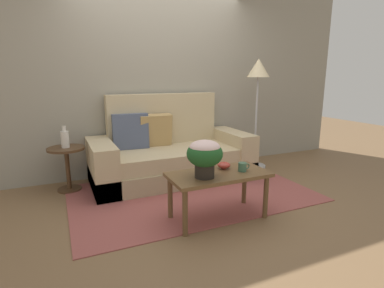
{
  "coord_description": "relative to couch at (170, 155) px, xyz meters",
  "views": [
    {
      "loc": [
        -1.42,
        -3.07,
        1.4
      ],
      "look_at": [
        -0.02,
        0.02,
        0.63
      ],
      "focal_mm": 28.44,
      "sensor_mm": 36.0,
      "label": 1
    }
  ],
  "objects": [
    {
      "name": "ground_plane",
      "position": [
        0.04,
        -0.72,
        -0.33
      ],
      "size": [
        14.0,
        14.0,
        0.0
      ],
      "primitive_type": "plane",
      "color": "brown"
    },
    {
      "name": "wall_back",
      "position": [
        0.04,
        0.5,
        1.07
      ],
      "size": [
        6.4,
        0.12,
        2.79
      ],
      "primitive_type": "cube",
      "color": "gray",
      "rests_on": "ground"
    },
    {
      "name": "area_rug",
      "position": [
        0.04,
        -0.64,
        -0.32
      ],
      "size": [
        2.8,
        1.75,
        0.01
      ],
      "primitive_type": "cube",
      "color": "#994C47",
      "rests_on": "ground"
    },
    {
      "name": "couch",
      "position": [
        0.0,
        0.0,
        0.0
      ],
      "size": [
        2.14,
        0.94,
        1.15
      ],
      "color": "tan",
      "rests_on": "ground"
    },
    {
      "name": "coffee_table",
      "position": [
        0.02,
        -1.33,
        0.08
      ],
      "size": [
        0.98,
        0.49,
        0.47
      ],
      "color": "brown",
      "rests_on": "ground"
    },
    {
      "name": "side_table",
      "position": [
        -1.3,
        0.09,
        0.05
      ],
      "size": [
        0.44,
        0.44,
        0.55
      ],
      "color": "#4C331E",
      "rests_on": "ground"
    },
    {
      "name": "floor_lamp",
      "position": [
        1.38,
        -0.04,
        0.98
      ],
      "size": [
        0.35,
        0.35,
        1.64
      ],
      "color": "#B2B2B7",
      "rests_on": "ground"
    },
    {
      "name": "potted_plant",
      "position": [
        -0.17,
        -1.39,
        0.37
      ],
      "size": [
        0.33,
        0.33,
        0.35
      ],
      "color": "black",
      "rests_on": "coffee_table"
    },
    {
      "name": "coffee_mug",
      "position": [
        0.26,
        -1.38,
        0.19
      ],
      "size": [
        0.13,
        0.08,
        0.09
      ],
      "color": "#3D664C",
      "rests_on": "coffee_table"
    },
    {
      "name": "snack_bowl",
      "position": [
        0.13,
        -1.23,
        0.18
      ],
      "size": [
        0.13,
        0.13,
        0.07
      ],
      "color": "#B2382D",
      "rests_on": "coffee_table"
    },
    {
      "name": "table_vase",
      "position": [
        -1.3,
        0.08,
        0.33
      ],
      "size": [
        0.09,
        0.09,
        0.26
      ],
      "color": "silver",
      "rests_on": "side_table"
    }
  ]
}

